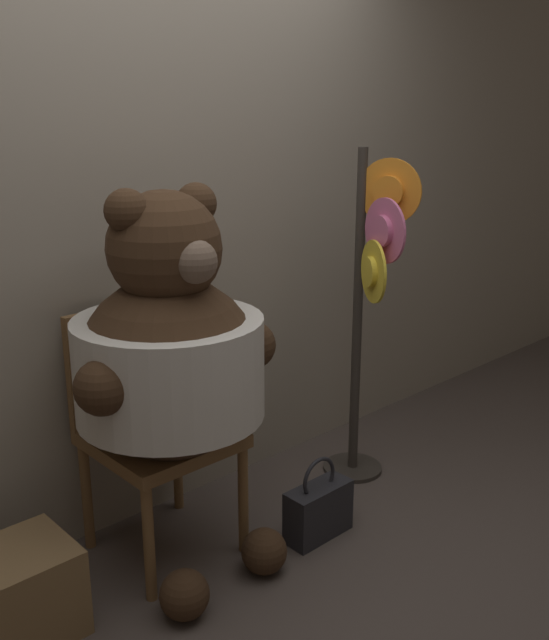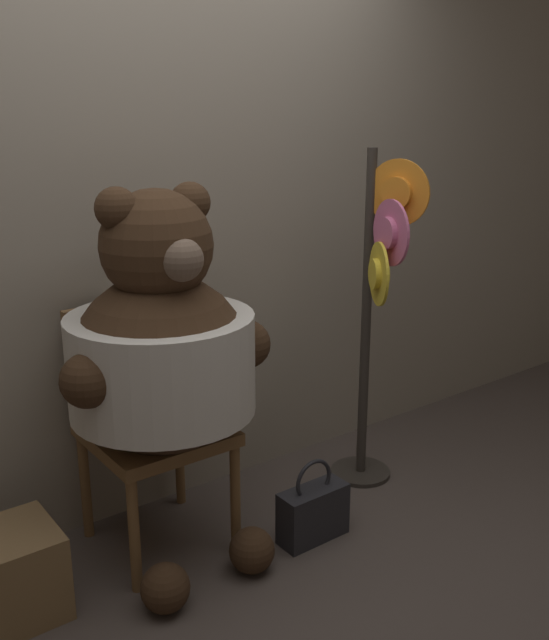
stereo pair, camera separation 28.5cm
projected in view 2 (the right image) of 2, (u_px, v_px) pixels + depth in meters
The scene contains 7 objects.
ground_plane at pixel (234, 554), 2.77m from camera, with size 14.00×14.00×0.00m, color #4C423D.
wall_back at pixel (148, 238), 2.90m from camera, with size 8.00×0.10×2.32m.
chair at pixel (146, 414), 2.77m from camera, with size 0.49×0.49×0.95m.
teddy_bear at pixel (162, 352), 2.56m from camera, with size 0.82×0.72×1.42m.
hat_display_rack at pixel (378, 298), 3.07m from camera, with size 0.30×0.44×1.51m.
handbag_on_ground at pixel (313, 512), 2.85m from camera, with size 0.29×0.12×0.35m.
wooden_crate at pixel (12, 574), 2.41m from camera, with size 0.31×0.31×0.31m.
Camera 2 is at (-1.32, -2.02, 1.66)m, focal length 40.00 mm.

